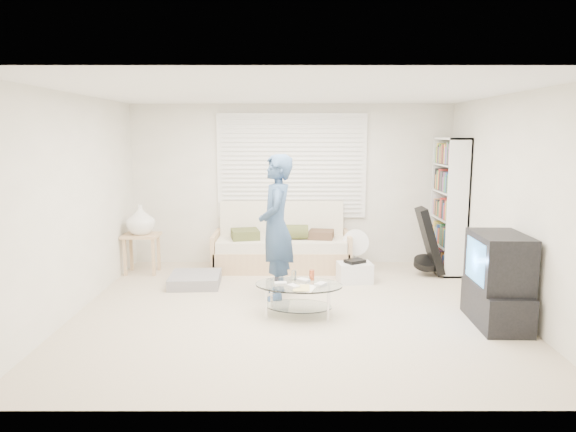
{
  "coord_description": "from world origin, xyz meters",
  "views": [
    {
      "loc": [
        -0.06,
        -5.8,
        2.05
      ],
      "look_at": [
        -0.06,
        0.3,
        1.07
      ],
      "focal_mm": 32.0,
      "sensor_mm": 36.0,
      "label": 1
    }
  ],
  "objects_px": {
    "futon_sofa": "(282,247)",
    "coffee_table": "(299,290)",
    "bookshelf": "(449,205)",
    "tv_unit": "(498,281)"
  },
  "relations": [
    {
      "from": "bookshelf",
      "to": "tv_unit",
      "type": "bearing_deg",
      "value": -93.27
    },
    {
      "from": "futon_sofa",
      "to": "bookshelf",
      "type": "relative_size",
      "value": 1.03
    },
    {
      "from": "futon_sofa",
      "to": "bookshelf",
      "type": "distance_m",
      "value": 2.57
    },
    {
      "from": "bookshelf",
      "to": "coffee_table",
      "type": "bearing_deg",
      "value": -139.52
    },
    {
      "from": "futon_sofa",
      "to": "coffee_table",
      "type": "xyz_separation_m",
      "value": [
        0.22,
        -2.08,
        -0.03
      ]
    },
    {
      "from": "coffee_table",
      "to": "futon_sofa",
      "type": "bearing_deg",
      "value": 96.04
    },
    {
      "from": "futon_sofa",
      "to": "coffee_table",
      "type": "relative_size",
      "value": 1.96
    },
    {
      "from": "tv_unit",
      "to": "coffee_table",
      "type": "relative_size",
      "value": 0.95
    },
    {
      "from": "coffee_table",
      "to": "tv_unit",
      "type": "bearing_deg",
      "value": -7.05
    },
    {
      "from": "bookshelf",
      "to": "futon_sofa",
      "type": "bearing_deg",
      "value": 176.48
    }
  ]
}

